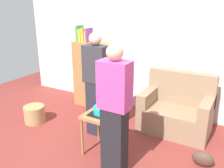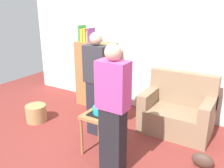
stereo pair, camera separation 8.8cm
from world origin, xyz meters
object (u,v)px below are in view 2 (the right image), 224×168
Objects in this scene: bookshelf at (96,74)px; handbag at (203,160)px; couch at (177,112)px; person_blowing_candles at (97,85)px; person_holding_cake at (113,112)px; wicker_basket at (36,113)px; birthday_cake at (102,110)px; side_table at (103,120)px.

handbag is at bearing -22.28° from bookshelf.
couch is at bearing -6.08° from bookshelf.
person_blowing_candles reaches higher than couch.
person_holding_cake reaches higher than couch.
wicker_basket is (-2.24, -0.98, -0.19)m from couch.
wicker_basket is at bearing -12.68° from person_holding_cake.
wicker_basket is at bearing -175.76° from handbag.
bookshelf is 2.58m from handbag.
bookshelf reaches higher than birthday_cake.
person_holding_cake reaches higher than side_table.
side_table is 0.14m from birthday_cake.
person_blowing_candles is 1.38m from wicker_basket.
person_holding_cake is at bearing -49.76° from bookshelf.
person_holding_cake is (1.39, -1.64, 0.16)m from bookshelf.
side_table is 0.57m from person_holding_cake.
person_holding_cake is 5.82× the size of handbag.
birthday_cake is 1.62m from wicker_basket.
bookshelf is 5.74× the size of handbag.
couch is 1.38m from birthday_cake.
couch is at bearing 58.22° from birthday_cake.
person_holding_cake is at bearing -41.10° from birthday_cake.
person_blowing_candles and person_holding_cake have the same top height.
bookshelf is 1.16m from person_blowing_candles.
wicker_basket is (-1.89, 0.47, -0.68)m from person_holding_cake.
side_table is 0.36× the size of person_holding_cake.
person_holding_cake is 1.38m from handbag.
person_blowing_candles is at bearing 179.28° from handbag.
bookshelf is 1.69m from side_table.
side_table is 1.41m from handbag.
person_blowing_candles is 1.00× the size of person_holding_cake.
couch is at bearing 23.55° from wicker_basket.
wicker_basket is at bearing -113.45° from bookshelf.
bookshelf reaches higher than handbag.
couch reaches higher than birthday_cake.
side_table is at bearing -39.72° from person_holding_cake.
side_table is 0.63m from person_blowing_candles.
person_holding_cake reaches higher than handbag.
wicker_basket is 1.29× the size of handbag.
person_blowing_candles is (-0.36, 0.40, 0.33)m from side_table.
side_table is (1.03, -1.33, -0.17)m from bookshelf.
bookshelf is (-1.74, 0.19, 0.33)m from couch.
handbag is at bearing -142.65° from person_holding_cake.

